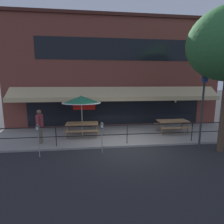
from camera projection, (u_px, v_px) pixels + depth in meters
The scene contains 11 objects.
ground_plane at pixel (128, 147), 8.52m from camera, with size 120.00×120.00×0.00m, color #232326.
patio_deck at pixel (121, 134), 10.47m from camera, with size 15.00×4.00×0.10m, color gray.
restaurant_building at pixel (116, 73), 12.03m from camera, with size 15.00×1.60×7.56m.
patio_railing at pixel (127, 130), 8.68m from camera, with size 13.84×0.04×0.97m.
picnic_table_left at pixel (82, 126), 9.94m from camera, with size 1.80×1.42×0.76m.
picnic_table_centre at pixel (173, 123), 10.60m from camera, with size 1.80×1.42×0.76m.
patio_umbrella_left at pixel (81, 100), 9.72m from camera, with size 2.14×2.14×2.38m.
pedestrian_walking at pixel (40, 125), 8.69m from camera, with size 0.26×0.62×1.71m.
parking_meter_near at pixel (38, 131), 7.26m from camera, with size 0.15×0.16×1.42m.
parking_meter_far at pixel (102, 128), 7.64m from camera, with size 0.15×0.16×1.42m.
street_sign_pole at pixel (203, 99), 8.07m from camera, with size 0.28×0.09×4.65m.
Camera 1 is at (-1.73, -7.97, 3.13)m, focal length 28.00 mm.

